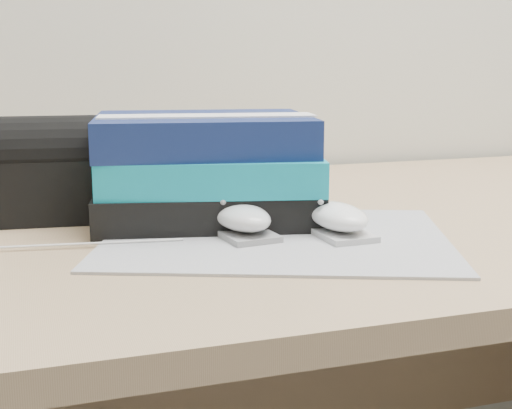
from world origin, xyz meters
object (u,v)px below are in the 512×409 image
object	(u,v)px
desk	(288,358)
book_stack	(207,169)
pouch	(46,170)
mouse_rear	(242,219)
mouse_front	(338,219)

from	to	relation	value
desk	book_stack	bearing A→B (deg)	-157.97
book_stack	pouch	size ratio (longest dim) A/B	2.11
mouse_rear	pouch	distance (m)	0.27
mouse_rear	pouch	bearing A→B (deg)	140.78
mouse_rear	desk	bearing A→B (deg)	53.26
desk	pouch	size ratio (longest dim) A/B	10.67
mouse_rear	book_stack	xyz separation A→B (m)	(-0.01, 0.11, 0.04)
desk	pouch	distance (m)	0.45
desk	mouse_front	distance (m)	0.32
pouch	desk	bearing A→B (deg)	-1.11
book_stack	pouch	distance (m)	0.21
desk	mouse_rear	size ratio (longest dim) A/B	14.59
pouch	mouse_front	bearing A→B (deg)	-32.73
desk	book_stack	world-z (taller)	book_stack
mouse_front	desk	bearing A→B (deg)	85.49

